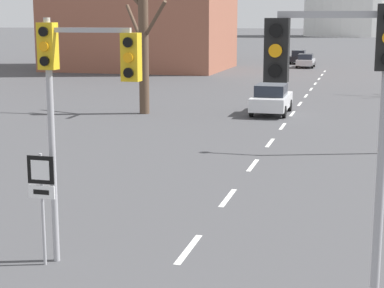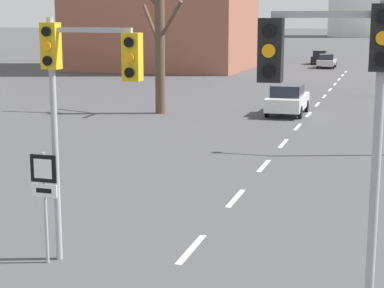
{
  "view_description": "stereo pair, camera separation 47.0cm",
  "coord_description": "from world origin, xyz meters",
  "px_view_note": "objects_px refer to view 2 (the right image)",
  "views": [
    {
      "loc": [
        3.67,
        -6.39,
        5.2
      ],
      "look_at": [
        0.5,
        5.6,
        2.8
      ],
      "focal_mm": 60.0,
      "sensor_mm": 36.0,
      "label": 1
    },
    {
      "loc": [
        4.12,
        -6.26,
        5.2
      ],
      "look_at": [
        0.5,
        5.6,
        2.8
      ],
      "focal_mm": 60.0,
      "sensor_mm": 36.0,
      "label": 2
    }
  ],
  "objects_px": {
    "traffic_signal_near_left": "(79,80)",
    "sedan_mid_centre": "(320,57)",
    "route_sign_post": "(44,188)",
    "traffic_signal_near_right": "(342,89)",
    "sedan_near_left": "(288,99)",
    "sedan_near_right": "(327,61)"
  },
  "relations": [
    {
      "from": "traffic_signal_near_left",
      "to": "sedan_mid_centre",
      "type": "bearing_deg",
      "value": 91.51
    },
    {
      "from": "sedan_mid_centre",
      "to": "traffic_signal_near_left",
      "type": "bearing_deg",
      "value": -88.49
    },
    {
      "from": "traffic_signal_near_left",
      "to": "route_sign_post",
      "type": "height_order",
      "value": "traffic_signal_near_left"
    },
    {
      "from": "traffic_signal_near_right",
      "to": "traffic_signal_near_left",
      "type": "bearing_deg",
      "value": 156.92
    },
    {
      "from": "traffic_signal_near_left",
      "to": "sedan_mid_centre",
      "type": "height_order",
      "value": "traffic_signal_near_left"
    },
    {
      "from": "traffic_signal_near_left",
      "to": "route_sign_post",
      "type": "distance_m",
      "value": 2.45
    },
    {
      "from": "traffic_signal_near_right",
      "to": "sedan_near_left",
      "type": "height_order",
      "value": "traffic_signal_near_right"
    },
    {
      "from": "route_sign_post",
      "to": "sedan_near_left",
      "type": "height_order",
      "value": "route_sign_post"
    },
    {
      "from": "route_sign_post",
      "to": "traffic_signal_near_left",
      "type": "bearing_deg",
      "value": 19.95
    },
    {
      "from": "sedan_mid_centre",
      "to": "sedan_near_right",
      "type": "bearing_deg",
      "value": -77.76
    },
    {
      "from": "traffic_signal_near_left",
      "to": "sedan_near_left",
      "type": "relative_size",
      "value": 1.17
    },
    {
      "from": "sedan_near_left",
      "to": "sedan_near_right",
      "type": "height_order",
      "value": "sedan_near_left"
    },
    {
      "from": "route_sign_post",
      "to": "sedan_mid_centre",
      "type": "relative_size",
      "value": 0.59
    },
    {
      "from": "route_sign_post",
      "to": "sedan_near_right",
      "type": "bearing_deg",
      "value": 89.64
    },
    {
      "from": "traffic_signal_near_left",
      "to": "traffic_signal_near_right",
      "type": "xyz_separation_m",
      "value": [
        5.48,
        -2.33,
        0.21
      ]
    },
    {
      "from": "route_sign_post",
      "to": "sedan_mid_centre",
      "type": "bearing_deg",
      "value": 90.85
    },
    {
      "from": "traffic_signal_near_left",
      "to": "sedan_near_left",
      "type": "bearing_deg",
      "value": 87.94
    },
    {
      "from": "traffic_signal_near_right",
      "to": "route_sign_post",
      "type": "height_order",
      "value": "traffic_signal_near_right"
    },
    {
      "from": "traffic_signal_near_left",
      "to": "traffic_signal_near_right",
      "type": "height_order",
      "value": "traffic_signal_near_right"
    },
    {
      "from": "traffic_signal_near_right",
      "to": "sedan_mid_centre",
      "type": "distance_m",
      "value": 69.27
    },
    {
      "from": "traffic_signal_near_right",
      "to": "sedan_mid_centre",
      "type": "bearing_deg",
      "value": 96.0
    },
    {
      "from": "traffic_signal_near_right",
      "to": "sedan_near_left",
      "type": "relative_size",
      "value": 1.23
    }
  ]
}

